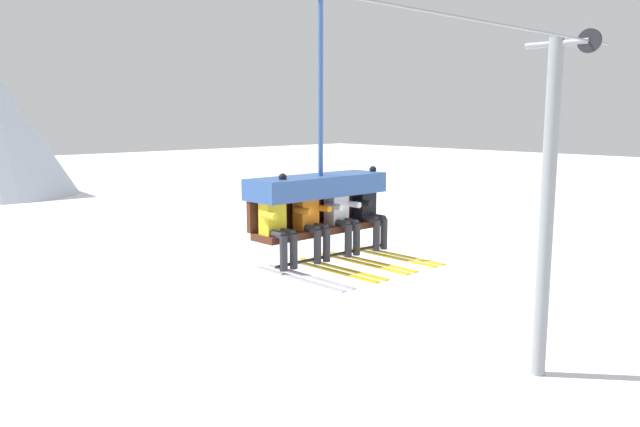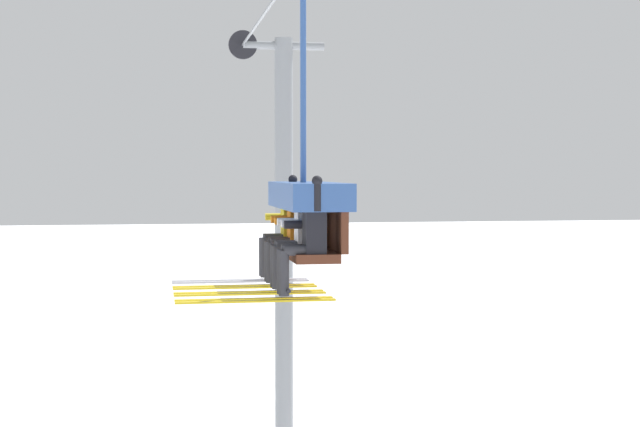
{
  "view_description": "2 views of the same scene",
  "coord_description": "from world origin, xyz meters",
  "px_view_note": "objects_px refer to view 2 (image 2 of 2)",
  "views": [
    {
      "loc": [
        -6.6,
        -7.46,
        6.72
      ],
      "look_at": [
        -0.4,
        -0.79,
        5.28
      ],
      "focal_mm": 35.0,
      "sensor_mm": 36.0,
      "label": 1
    },
    {
      "loc": [
        10.87,
        -2.49,
        5.98
      ],
      "look_at": [
        -0.36,
        -0.61,
        5.48
      ],
      "focal_mm": 55.0,
      "sensor_mm": 36.0,
      "label": 2
    }
  ],
  "objects_px": {
    "chairlift_chair": "(309,205)",
    "skier_orange": "(287,231)",
    "skier_yellow": "(281,227)",
    "skier_white": "(294,235)",
    "lift_tower_near": "(283,244)",
    "skier_black": "(303,236)"
  },
  "relations": [
    {
      "from": "chairlift_chair",
      "to": "skier_orange",
      "type": "xyz_separation_m",
      "value": [
        -0.31,
        -0.22,
        -0.32
      ]
    },
    {
      "from": "lift_tower_near",
      "to": "skier_white",
      "type": "bearing_deg",
      "value": -6.46
    },
    {
      "from": "lift_tower_near",
      "to": "chairlift_chair",
      "type": "relative_size",
      "value": 2.29
    },
    {
      "from": "skier_white",
      "to": "skier_yellow",
      "type": "bearing_deg",
      "value": 179.68
    },
    {
      "from": "lift_tower_near",
      "to": "skier_orange",
      "type": "distance_m",
      "value": 7.69
    },
    {
      "from": "skier_yellow",
      "to": "skier_white",
      "type": "relative_size",
      "value": 1.0
    },
    {
      "from": "skier_yellow",
      "to": "skier_orange",
      "type": "xyz_separation_m",
      "value": [
        0.61,
        -0.01,
        -0.02
      ]
    },
    {
      "from": "skier_orange",
      "to": "lift_tower_near",
      "type": "bearing_deg",
      "value": 173.02
    },
    {
      "from": "lift_tower_near",
      "to": "skier_yellow",
      "type": "xyz_separation_m",
      "value": [
        6.99,
        -0.92,
        0.75
      ]
    },
    {
      "from": "chairlift_chair",
      "to": "skier_orange",
      "type": "distance_m",
      "value": 0.5
    },
    {
      "from": "chairlift_chair",
      "to": "lift_tower_near",
      "type": "bearing_deg",
      "value": 174.87
    },
    {
      "from": "chairlift_chair",
      "to": "skier_yellow",
      "type": "bearing_deg",
      "value": -166.96
    },
    {
      "from": "skier_orange",
      "to": "skier_black",
      "type": "distance_m",
      "value": 1.24
    },
    {
      "from": "skier_black",
      "to": "skier_white",
      "type": "bearing_deg",
      "value": -179.37
    },
    {
      "from": "skier_white",
      "to": "skier_black",
      "type": "distance_m",
      "value": 0.62
    },
    {
      "from": "skier_orange",
      "to": "chairlift_chair",
      "type": "bearing_deg",
      "value": 35.55
    },
    {
      "from": "skier_orange",
      "to": "skier_black",
      "type": "height_order",
      "value": "skier_black"
    },
    {
      "from": "lift_tower_near",
      "to": "chairlift_chair",
      "type": "height_order",
      "value": "lift_tower_near"
    },
    {
      "from": "skier_yellow",
      "to": "skier_white",
      "type": "distance_m",
      "value": 1.23
    },
    {
      "from": "chairlift_chair",
      "to": "skier_yellow",
      "type": "height_order",
      "value": "chairlift_chair"
    },
    {
      "from": "skier_black",
      "to": "skier_yellow",
      "type": "bearing_deg",
      "value": 180.0
    },
    {
      "from": "chairlift_chair",
      "to": "skier_black",
      "type": "xyz_separation_m",
      "value": [
        0.93,
        -0.21,
        -0.3
      ]
    }
  ]
}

